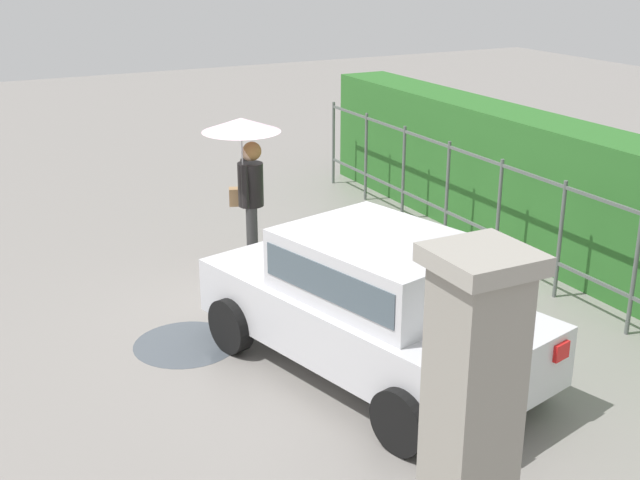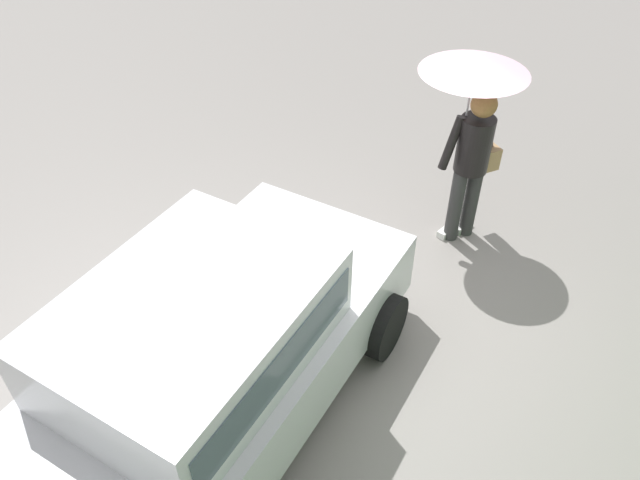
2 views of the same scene
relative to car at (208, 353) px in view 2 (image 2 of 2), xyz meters
The scene contains 4 objects.
ground_plane 2.05m from the car, behind, with size 40.00×40.00×0.00m, color gray.
car is the anchor object (origin of this frame).
pedestrian 3.36m from the car, behind, with size 1.02×1.02×2.06m.
puddle_near 2.25m from the car, 133.32° to the right, with size 1.15×1.15×0.00m, color #4C545B.
Camera 2 is at (3.34, 2.38, 4.30)m, focal length 34.16 mm.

